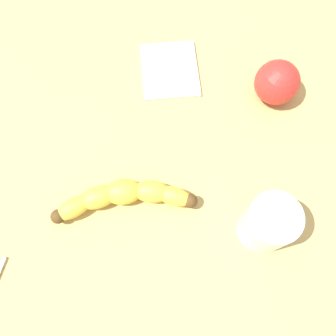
# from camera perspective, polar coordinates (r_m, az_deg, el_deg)

# --- Properties ---
(wooden_tabletop) EXTENTS (1.20, 1.20, 0.03)m
(wooden_tabletop) POSITION_cam_1_polar(r_m,az_deg,el_deg) (0.59, -2.21, -0.84)
(wooden_tabletop) COLOR tan
(wooden_tabletop) RESTS_ON ground
(banana) EXTENTS (0.08, 0.22, 0.04)m
(banana) POSITION_cam_1_polar(r_m,az_deg,el_deg) (0.55, -7.03, -4.51)
(banana) COLOR yellow
(banana) RESTS_ON wooden_tabletop
(smoothie_glass) EXTENTS (0.07, 0.07, 0.09)m
(smoothie_glass) POSITION_cam_1_polar(r_m,az_deg,el_deg) (0.53, 15.47, -8.51)
(smoothie_glass) COLOR silver
(smoothie_glass) RESTS_ON wooden_tabletop
(apple_fruit) EXTENTS (0.07, 0.07, 0.07)m
(apple_fruit) POSITION_cam_1_polar(r_m,az_deg,el_deg) (0.63, 16.84, 12.81)
(apple_fruit) COLOR red
(apple_fruit) RESTS_ON wooden_tabletop
(folded_napkin) EXTENTS (0.13, 0.11, 0.01)m
(folded_napkin) POSITION_cam_1_polar(r_m,az_deg,el_deg) (0.66, 0.30, 15.20)
(folded_napkin) COLOR white
(folded_napkin) RESTS_ON wooden_tabletop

